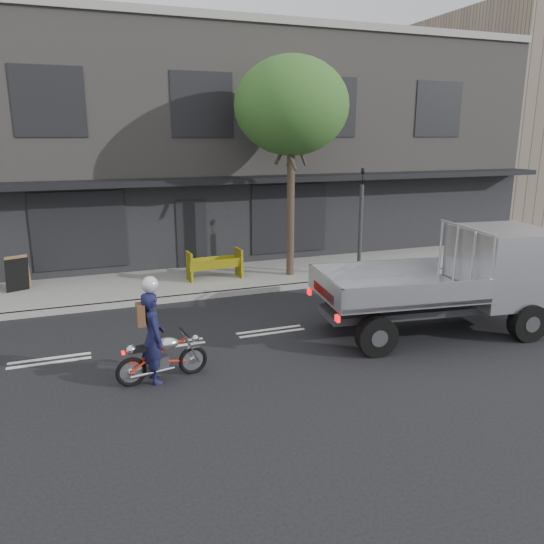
{
  "coord_description": "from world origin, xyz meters",
  "views": [
    {
      "loc": [
        -4.01,
        -10.95,
        4.46
      ],
      "look_at": [
        0.22,
        0.5,
        1.3
      ],
      "focal_mm": 35.0,
      "sensor_mm": 36.0,
      "label": 1
    }
  ],
  "objects": [
    {
      "name": "motorcycle",
      "position": [
        -2.76,
        -1.65,
        0.46
      ],
      "size": [
        1.75,
        0.51,
        0.9
      ],
      "rotation": [
        0.0,
        0.0,
        0.11
      ],
      "color": "black",
      "rests_on": "ground"
    },
    {
      "name": "ground",
      "position": [
        0.0,
        0.0,
        0.0
      ],
      "size": [
        80.0,
        80.0,
        0.0
      ],
      "primitive_type": "plane",
      "color": "black",
      "rests_on": "ground"
    },
    {
      "name": "sandwich_board",
      "position": [
        -5.76,
        5.08,
        0.64
      ],
      "size": [
        0.73,
        0.61,
        0.98
      ],
      "primitive_type": null,
      "rotation": [
        0.0,
        0.0,
        0.38
      ],
      "color": "black",
      "rests_on": "sidewalk"
    },
    {
      "name": "sidewalk",
      "position": [
        0.0,
        4.7,
        0.07
      ],
      "size": [
        32.0,
        3.2,
        0.15
      ],
      "primitive_type": "cube",
      "color": "gray",
      "rests_on": "ground"
    },
    {
      "name": "traffic_light_pole",
      "position": [
        4.2,
        3.35,
        1.65
      ],
      "size": [
        0.12,
        0.12,
        3.5
      ],
      "color": "#2D2D30",
      "rests_on": "ground"
    },
    {
      "name": "rider",
      "position": [
        -2.91,
        -1.65,
        0.87
      ],
      "size": [
        0.48,
        0.67,
        1.73
      ],
      "primitive_type": "imported",
      "rotation": [
        0.0,
        0.0,
        1.68
      ],
      "color": "#141739",
      "rests_on": "ground"
    },
    {
      "name": "flatbed_ute",
      "position": [
        4.74,
        -1.48,
        1.42
      ],
      "size": [
        5.59,
        2.81,
        2.49
      ],
      "rotation": [
        0.0,
        0.0,
        -0.12
      ],
      "color": "black",
      "rests_on": "ground"
    },
    {
      "name": "construction_barrier",
      "position": [
        -0.18,
        4.28,
        0.62
      ],
      "size": [
        1.73,
        0.79,
        0.94
      ],
      "primitive_type": null,
      "rotation": [
        0.0,
        0.0,
        0.07
      ],
      "color": "yellow",
      "rests_on": "sidewalk"
    },
    {
      "name": "kerb",
      "position": [
        0.0,
        3.1,
        0.07
      ],
      "size": [
        32.0,
        0.2,
        0.15
      ],
      "primitive_type": "cube",
      "color": "gray",
      "rests_on": "ground"
    },
    {
      "name": "street_tree",
      "position": [
        2.2,
        4.2,
        5.28
      ],
      "size": [
        3.4,
        3.4,
        6.74
      ],
      "color": "#382B21",
      "rests_on": "ground"
    },
    {
      "name": "building_main",
      "position": [
        0.0,
        11.3,
        4.0
      ],
      "size": [
        26.0,
        10.0,
        8.0
      ],
      "primitive_type": "cube",
      "color": "slate",
      "rests_on": "ground"
    }
  ]
}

